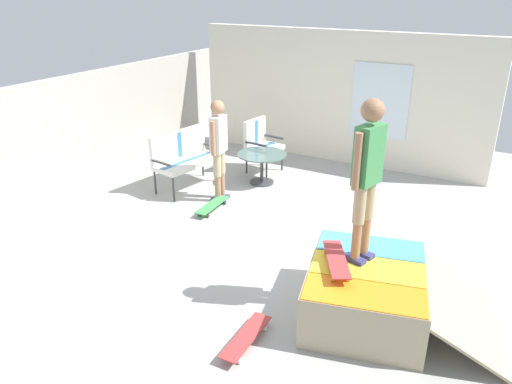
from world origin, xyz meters
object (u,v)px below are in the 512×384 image
(skateboard_on_ramp, at_px, (336,260))
(person_skater, at_px, (367,169))
(skate_ramp, at_px, (369,292))
(person_watching, at_px, (219,143))
(skateboard_spare, at_px, (246,337))
(patio_chair_near_house, at_px, (260,141))
(skateboard_by_bench, at_px, (212,205))
(patio_table, at_px, (262,162))
(patio_bench, at_px, (183,154))

(skateboard_on_ramp, bearing_deg, person_skater, -30.29)
(skate_ramp, bearing_deg, person_watching, 59.36)
(person_watching, height_order, skateboard_spare, person_watching)
(patio_chair_near_house, height_order, skateboard_by_bench, patio_chair_near_house)
(person_watching, height_order, person_skater, person_skater)
(skate_ramp, xyz_separation_m, person_skater, (0.13, 0.18, 1.36))
(patio_table, xyz_separation_m, person_skater, (-2.76, -2.74, 1.26))
(patio_chair_near_house, relative_size, patio_table, 1.13)
(person_watching, distance_m, skateboard_by_bench, 1.02)
(person_watching, bearing_deg, patio_chair_near_house, 3.41)
(patio_bench, relative_size, skateboard_on_ramp, 1.66)
(patio_chair_near_house, bearing_deg, skate_ramp, -136.52)
(person_skater, xyz_separation_m, skateboard_spare, (-1.20, 0.75, -1.58))
(patio_bench, bearing_deg, person_watching, -102.14)
(skate_ramp, distance_m, skateboard_spare, 1.44)
(person_skater, bearing_deg, skateboard_spare, 147.97)
(patio_table, bearing_deg, patio_chair_near_house, 32.12)
(patio_chair_near_house, bearing_deg, patio_bench, 150.06)
(patio_table, distance_m, skateboard_spare, 4.45)
(patio_bench, bearing_deg, person_skater, -116.60)
(person_skater, bearing_deg, skateboard_by_bench, 65.23)
(skate_ramp, height_order, skateboard_spare, skate_ramp)
(patio_table, height_order, skateboard_spare, patio_table)
(skateboard_by_bench, bearing_deg, patio_bench, 58.50)
(person_skater, relative_size, skateboard_on_ramp, 2.25)
(patio_bench, bearing_deg, skate_ramp, -117.03)
(person_watching, bearing_deg, skate_ramp, -120.64)
(skate_ramp, bearing_deg, skateboard_spare, 139.11)
(person_skater, bearing_deg, skate_ramp, -125.44)
(patio_table, height_order, skateboard_by_bench, patio_table)
(person_watching, relative_size, skateboard_spare, 2.12)
(patio_chair_near_house, bearing_deg, person_watching, -176.59)
(skateboard_spare, distance_m, skateboard_on_ramp, 1.25)
(patio_bench, bearing_deg, skateboard_spare, -135.18)
(skateboard_by_bench, bearing_deg, patio_table, -5.37)
(person_skater, bearing_deg, skateboard_on_ramp, 149.71)
(person_watching, xyz_separation_m, skateboard_on_ramp, (-2.03, -2.83, -0.31))
(skateboard_on_ramp, bearing_deg, patio_bench, 59.13)
(skate_ramp, distance_m, patio_chair_near_house, 4.76)
(skateboard_by_bench, height_order, skateboard_spare, same)
(patio_chair_near_house, xyz_separation_m, person_watching, (-1.57, -0.09, 0.39))
(patio_table, xyz_separation_m, skateboard_by_bench, (-1.43, 0.13, -0.32))
(patio_bench, height_order, patio_table, patio_bench)
(patio_bench, distance_m, person_watching, 0.99)
(patio_table, xyz_separation_m, skateboard_spare, (-3.96, -1.99, -0.32))
(patio_chair_near_house, bearing_deg, skateboard_on_ramp, -140.88)
(patio_bench, xyz_separation_m, skateboard_on_ramp, (-2.22, -3.72, 0.08))
(skateboard_on_ramp, bearing_deg, patio_table, 40.28)
(skateboard_spare, bearing_deg, skate_ramp, -40.89)
(patio_table, relative_size, person_watching, 0.53)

